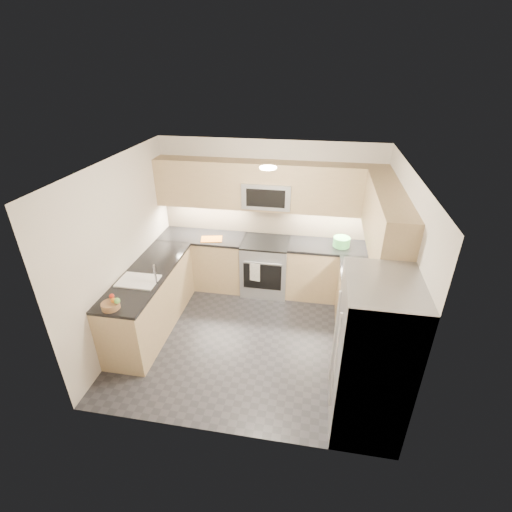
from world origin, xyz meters
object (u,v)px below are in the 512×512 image
(cutting_board, at_px, (212,239))
(utensil_bowl, at_px, (342,242))
(gas_range, at_px, (265,267))
(refrigerator, at_px, (371,358))
(fruit_basket, at_px, (111,306))
(microwave, at_px, (267,194))

(cutting_board, bearing_deg, utensil_bowl, 3.11)
(gas_range, distance_m, utensil_bowl, 1.34)
(refrigerator, xyz_separation_m, fruit_basket, (-3.00, 0.28, 0.08))
(fruit_basket, bearing_deg, utensil_bowl, 38.12)
(utensil_bowl, height_order, cutting_board, utensil_bowl)
(microwave, relative_size, utensil_bowl, 2.87)
(microwave, bearing_deg, gas_range, -90.00)
(microwave, height_order, refrigerator, microwave)
(microwave, distance_m, fruit_basket, 2.84)
(microwave, bearing_deg, refrigerator, -60.38)
(gas_range, relative_size, cutting_board, 2.65)
(gas_range, xyz_separation_m, fruit_basket, (-1.55, -2.14, 0.52))
(refrigerator, distance_m, utensil_bowl, 2.46)
(gas_range, bearing_deg, cutting_board, -174.11)
(gas_range, bearing_deg, utensil_bowl, 1.06)
(refrigerator, height_order, utensil_bowl, refrigerator)
(fruit_basket, bearing_deg, gas_range, 54.15)
(microwave, relative_size, refrigerator, 0.42)
(cutting_board, bearing_deg, refrigerator, -44.91)
(microwave, xyz_separation_m, fruit_basket, (-1.55, -2.27, -0.72))
(microwave, distance_m, utensil_bowl, 1.40)
(refrigerator, xyz_separation_m, cutting_board, (-2.34, 2.33, 0.05))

